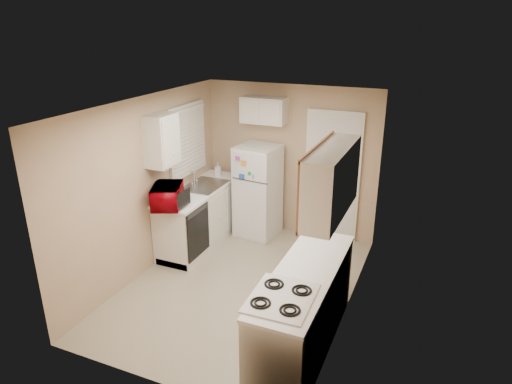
% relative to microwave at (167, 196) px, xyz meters
% --- Properties ---
extents(floor, '(3.80, 3.80, 0.00)m').
position_rel_microwave_xyz_m(floor, '(1.15, -0.11, -1.05)').
color(floor, '#B9AE94').
rests_on(floor, ground).
extents(ceiling, '(3.80, 3.80, 0.00)m').
position_rel_microwave_xyz_m(ceiling, '(1.15, -0.11, 1.35)').
color(ceiling, white).
rests_on(ceiling, floor).
extents(wall_left, '(3.80, 3.80, 0.00)m').
position_rel_microwave_xyz_m(wall_left, '(-0.25, -0.11, 0.15)').
color(wall_left, tan).
rests_on(wall_left, floor).
extents(wall_right, '(3.80, 3.80, 0.00)m').
position_rel_microwave_xyz_m(wall_right, '(2.55, -0.11, 0.15)').
color(wall_right, tan).
rests_on(wall_right, floor).
extents(wall_back, '(2.80, 2.80, 0.00)m').
position_rel_microwave_xyz_m(wall_back, '(1.15, 1.79, 0.15)').
color(wall_back, tan).
rests_on(wall_back, floor).
extents(wall_front, '(2.80, 2.80, 0.00)m').
position_rel_microwave_xyz_m(wall_front, '(1.15, -2.01, 0.15)').
color(wall_front, tan).
rests_on(wall_front, floor).
extents(left_counter, '(0.60, 1.80, 0.90)m').
position_rel_microwave_xyz_m(left_counter, '(0.05, 0.79, -0.60)').
color(left_counter, silver).
rests_on(left_counter, floor).
extents(dishwasher, '(0.03, 0.58, 0.72)m').
position_rel_microwave_xyz_m(dishwasher, '(0.34, 0.19, -0.56)').
color(dishwasher, black).
rests_on(dishwasher, floor).
extents(sink, '(0.54, 0.74, 0.16)m').
position_rel_microwave_xyz_m(sink, '(0.05, 0.94, -0.19)').
color(sink, gray).
rests_on(sink, left_counter).
extents(microwave, '(0.63, 0.50, 0.37)m').
position_rel_microwave_xyz_m(microwave, '(0.00, 0.00, 0.00)').
color(microwave, '#92000B').
rests_on(microwave, left_counter).
extents(soap_bottle, '(0.12, 0.12, 0.21)m').
position_rel_microwave_xyz_m(soap_bottle, '(0.00, 1.49, -0.05)').
color(soap_bottle, white).
rests_on(soap_bottle, left_counter).
extents(window_blinds, '(0.10, 0.98, 1.08)m').
position_rel_microwave_xyz_m(window_blinds, '(-0.21, 0.94, 0.55)').
color(window_blinds, silver).
rests_on(window_blinds, wall_left).
extents(upper_cabinet_left, '(0.30, 0.45, 0.70)m').
position_rel_microwave_xyz_m(upper_cabinet_left, '(-0.10, 0.11, 0.75)').
color(upper_cabinet_left, silver).
rests_on(upper_cabinet_left, wall_left).
extents(refrigerator, '(0.68, 0.66, 1.49)m').
position_rel_microwave_xyz_m(refrigerator, '(0.75, 1.40, -0.31)').
color(refrigerator, silver).
rests_on(refrigerator, floor).
extents(cabinet_over_fridge, '(0.70, 0.30, 0.40)m').
position_rel_microwave_xyz_m(cabinet_over_fridge, '(0.75, 1.64, 0.95)').
color(cabinet_over_fridge, silver).
rests_on(cabinet_over_fridge, wall_back).
extents(interior_door, '(0.86, 0.06, 2.08)m').
position_rel_microwave_xyz_m(interior_door, '(1.85, 1.75, -0.03)').
color(interior_door, silver).
rests_on(interior_door, floor).
extents(right_counter, '(0.60, 2.00, 0.90)m').
position_rel_microwave_xyz_m(right_counter, '(2.25, -0.91, -0.60)').
color(right_counter, silver).
rests_on(right_counter, floor).
extents(stove, '(0.59, 0.72, 0.85)m').
position_rel_microwave_xyz_m(stove, '(2.19, -1.46, -0.62)').
color(stove, silver).
rests_on(stove, floor).
extents(upper_cabinet_right, '(0.30, 1.20, 0.70)m').
position_rel_microwave_xyz_m(upper_cabinet_right, '(2.40, -0.61, 0.75)').
color(upper_cabinet_right, silver).
rests_on(upper_cabinet_right, wall_right).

